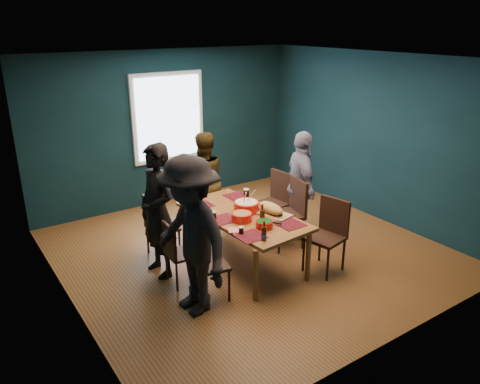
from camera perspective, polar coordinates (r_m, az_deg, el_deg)
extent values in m
cube|color=#9B572D|center=(6.85, 1.07, -7.18)|extent=(5.00, 5.00, 0.01)
cube|color=white|center=(6.10, 1.25, 15.99)|extent=(5.00, 5.00, 0.01)
cube|color=#0F2B35|center=(5.38, -21.17, -0.78)|extent=(0.01, 5.00, 2.70)
cube|color=#0F2B35|center=(8.01, 16.02, 6.46)|extent=(0.01, 5.00, 2.70)
cube|color=#0F2B35|center=(8.44, -8.78, 7.70)|extent=(5.00, 0.01, 2.70)
cube|color=#0F2B35|center=(4.66, 19.24, -3.73)|extent=(5.00, 0.01, 2.70)
cube|color=silver|center=(8.38, -8.76, 9.00)|extent=(1.35, 0.06, 1.55)
cube|color=olive|center=(6.26, 0.37, -2.93)|extent=(1.09, 1.94, 0.05)
cylinder|color=olive|center=(5.58, 1.91, -10.13)|extent=(0.07, 0.07, 0.66)
cylinder|color=olive|center=(6.04, 8.31, -7.81)|extent=(0.07, 0.07, 0.66)
cylinder|color=olive|center=(6.89, -6.56, -4.06)|extent=(0.07, 0.07, 0.66)
cylinder|color=olive|center=(7.27, -0.81, -2.58)|extent=(0.07, 0.07, 0.66)
cube|color=black|center=(6.63, -9.42, -4.26)|extent=(0.44, 0.44, 0.04)
cube|color=black|center=(6.48, -11.06, -2.62)|extent=(0.08, 0.41, 0.44)
cylinder|color=black|center=(6.53, -10.22, -6.93)|extent=(0.03, 0.03, 0.42)
cylinder|color=black|center=(6.63, -7.37, -6.32)|extent=(0.03, 0.03, 0.42)
cylinder|color=black|center=(6.82, -11.18, -5.73)|extent=(0.03, 0.03, 0.42)
cylinder|color=black|center=(6.92, -8.44, -5.17)|extent=(0.03, 0.03, 0.42)
cube|color=black|center=(5.95, -7.00, -7.45)|extent=(0.39, 0.39, 0.04)
cube|color=black|center=(5.79, -8.62, -5.88)|extent=(0.06, 0.38, 0.41)
cylinder|color=black|center=(5.87, -7.70, -10.26)|extent=(0.03, 0.03, 0.38)
cylinder|color=black|center=(5.98, -4.85, -9.50)|extent=(0.03, 0.03, 0.38)
cylinder|color=black|center=(6.13, -8.92, -8.91)|extent=(0.03, 0.03, 0.38)
cylinder|color=black|center=(6.24, -6.18, -8.23)|extent=(0.03, 0.03, 0.38)
cube|color=black|center=(5.59, -3.69, -8.88)|extent=(0.47, 0.47, 0.04)
cube|color=black|center=(5.43, -5.58, -7.01)|extent=(0.11, 0.41, 0.44)
cylinder|color=black|center=(5.52, -4.74, -12.08)|extent=(0.03, 0.03, 0.41)
cylinder|color=black|center=(5.62, -1.32, -11.36)|extent=(0.03, 0.03, 0.41)
cylinder|color=black|center=(5.80, -5.87, -10.37)|extent=(0.03, 0.03, 0.41)
cylinder|color=black|center=(5.90, -2.61, -9.73)|extent=(0.03, 0.03, 0.41)
cube|color=black|center=(7.27, 3.83, -1.48)|extent=(0.47, 0.47, 0.04)
cube|color=black|center=(7.31, 5.01, 0.76)|extent=(0.08, 0.44, 0.47)
cylinder|color=black|center=(7.13, 3.70, -4.07)|extent=(0.03, 0.03, 0.44)
cylinder|color=black|center=(7.36, 5.83, -3.31)|extent=(0.03, 0.03, 0.44)
cylinder|color=black|center=(7.38, 1.75, -3.16)|extent=(0.03, 0.03, 0.44)
cylinder|color=black|center=(7.61, 3.87, -2.45)|extent=(0.03, 0.03, 0.44)
cube|color=black|center=(6.83, 5.55, -2.81)|extent=(0.53, 0.53, 0.04)
cube|color=black|center=(6.83, 7.15, -0.45)|extent=(0.13, 0.45, 0.50)
cylinder|color=black|center=(6.70, 4.80, -5.68)|extent=(0.03, 0.03, 0.47)
cylinder|color=black|center=(6.87, 7.69, -5.09)|extent=(0.03, 0.03, 0.47)
cylinder|color=black|center=(7.01, 3.32, -4.40)|extent=(0.03, 0.03, 0.47)
cylinder|color=black|center=(7.18, 6.12, -3.88)|extent=(0.03, 0.03, 0.47)
cube|color=black|center=(6.24, 10.29, -5.56)|extent=(0.52, 0.52, 0.04)
cube|color=black|center=(6.28, 11.45, -2.81)|extent=(0.14, 0.44, 0.48)
cylinder|color=black|center=(6.12, 10.63, -8.73)|extent=(0.03, 0.03, 0.45)
cylinder|color=black|center=(6.40, 12.51, -7.47)|extent=(0.03, 0.03, 0.45)
cylinder|color=black|center=(6.30, 7.75, -7.64)|extent=(0.03, 0.03, 0.45)
cylinder|color=black|center=(6.58, 9.70, -6.48)|extent=(0.03, 0.03, 0.45)
imported|color=black|center=(6.01, -10.02, -2.32)|extent=(0.47, 0.67, 1.76)
imported|color=black|center=(7.31, -4.53, 1.28)|extent=(0.76, 0.60, 1.56)
imported|color=silver|center=(7.03, 7.46, 0.76)|extent=(0.74, 1.05, 1.65)
imported|color=black|center=(5.17, -6.06, -5.45)|extent=(0.77, 1.24, 1.85)
cylinder|color=red|center=(6.03, 0.21, -3.07)|extent=(0.27, 0.27, 0.11)
cylinder|color=#4D8B32|center=(6.01, 0.21, -2.64)|extent=(0.23, 0.23, 0.02)
cylinder|color=red|center=(6.32, 0.78, -1.81)|extent=(0.34, 0.34, 0.14)
cylinder|color=#F0E0C5|center=(6.29, 0.78, -1.28)|extent=(0.30, 0.30, 0.02)
cylinder|color=tan|center=(6.30, 1.12, -0.76)|extent=(0.10, 0.19, 0.27)
cylinder|color=tan|center=(6.26, 0.53, -0.91)|extent=(0.08, 0.19, 0.27)
cylinder|color=red|center=(5.85, 2.97, -3.96)|extent=(0.22, 0.22, 0.09)
cylinder|color=#144912|center=(5.83, 2.97, -3.60)|extent=(0.19, 0.19, 0.02)
cube|color=tan|center=(6.27, 3.75, -2.59)|extent=(0.41, 0.61, 0.02)
ellipsoid|color=#D2934B|center=(6.24, 3.77, -1.95)|extent=(0.30, 0.48, 0.13)
cube|color=silver|center=(6.03, 4.05, -3.38)|extent=(0.13, 0.21, 0.00)
cylinder|color=black|center=(5.92, 4.57, -3.79)|extent=(0.08, 0.12, 0.02)
sphere|color=#185914|center=(6.15, 4.47, -2.24)|extent=(0.04, 0.04, 0.04)
sphere|color=#185914|center=(6.24, 3.77, -1.89)|extent=(0.04, 0.04, 0.04)
sphere|color=#185914|center=(6.33, 3.09, -1.54)|extent=(0.04, 0.04, 0.04)
cylinder|color=black|center=(6.62, -5.06, -1.21)|extent=(0.14, 0.14, 0.05)
cylinder|color=#4D8B32|center=(6.61, -5.06, -1.03)|extent=(0.11, 0.11, 0.01)
cylinder|color=#47220C|center=(5.51, 2.94, -5.07)|extent=(0.06, 0.06, 0.18)
cylinder|color=#47220C|center=(5.46, 2.96, -3.90)|extent=(0.03, 0.03, 0.07)
cylinder|color=#184AAA|center=(5.52, 2.93, -5.34)|extent=(0.07, 0.07, 0.04)
cylinder|color=#47220C|center=(5.95, 2.73, -3.02)|extent=(0.07, 0.07, 0.19)
cylinder|color=#47220C|center=(5.90, 2.75, -1.85)|extent=(0.03, 0.03, 0.07)
cylinder|color=black|center=(5.68, 0.14, -4.70)|extent=(0.06, 0.06, 0.09)
cylinder|color=silver|center=(5.67, 0.14, -4.34)|extent=(0.06, 0.06, 0.01)
cylinder|color=black|center=(6.18, 4.94, -2.66)|extent=(0.06, 0.06, 0.09)
cylinder|color=silver|center=(6.16, 4.95, -2.32)|extent=(0.06, 0.06, 0.01)
cylinder|color=black|center=(6.86, 0.78, -0.09)|extent=(0.08, 0.08, 0.11)
cylinder|color=silver|center=(6.84, 0.78, 0.30)|extent=(0.08, 0.08, 0.02)
cylinder|color=black|center=(6.12, -3.18, -2.82)|extent=(0.06, 0.06, 0.09)
cylinder|color=silver|center=(6.11, -3.19, -2.47)|extent=(0.07, 0.07, 0.01)
cube|color=#EC6E63|center=(6.46, 3.24, -1.96)|extent=(0.14, 0.14, 0.00)
cube|color=#EC6E63|center=(5.80, -0.66, -4.64)|extent=(0.21, 0.21, 0.00)
cube|color=#EC6E63|center=(5.98, 6.72, -3.98)|extent=(0.17, 0.17, 0.00)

